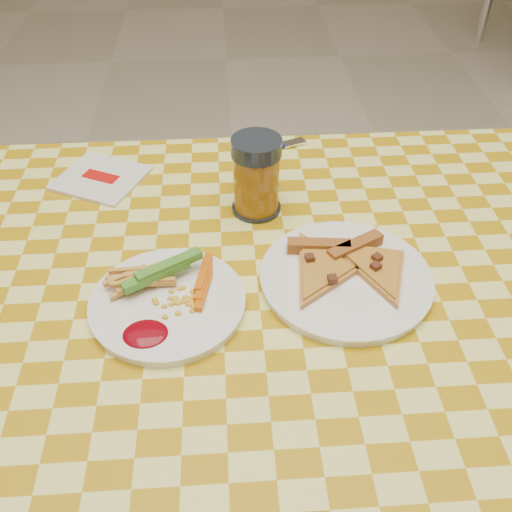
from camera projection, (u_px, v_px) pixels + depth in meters
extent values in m
cylinder|color=silver|center=(14.00, 322.00, 1.31)|extent=(0.06, 0.06, 0.71)
cylinder|color=silver|center=(473.00, 299.00, 1.36)|extent=(0.06, 0.06, 0.71)
cube|color=brown|center=(259.00, 305.00, 0.83)|extent=(1.20, 0.80, 0.04)
cylinder|color=white|center=(168.00, 304.00, 0.79)|extent=(0.23, 0.23, 0.01)
cylinder|color=white|center=(346.00, 279.00, 0.83)|extent=(0.32, 0.32, 0.01)
cube|color=#1F5A0E|center=(163.00, 270.00, 0.80)|extent=(0.10, 0.08, 0.02)
cube|color=#D15C09|center=(204.00, 282.00, 0.80)|extent=(0.06, 0.08, 0.02)
ellipsoid|color=#72020D|center=(146.00, 334.00, 0.74)|extent=(0.06, 0.05, 0.01)
cube|color=#A06224|center=(319.00, 247.00, 0.85)|extent=(0.10, 0.03, 0.02)
cube|color=#A06224|center=(355.00, 248.00, 0.85)|extent=(0.09, 0.06, 0.02)
cylinder|color=black|center=(256.00, 208.00, 0.96)|extent=(0.08, 0.08, 0.01)
cylinder|color=#87500E|center=(256.00, 183.00, 0.93)|extent=(0.07, 0.07, 0.11)
cylinder|color=black|center=(256.00, 147.00, 0.88)|extent=(0.08, 0.08, 0.03)
cube|color=white|center=(101.00, 178.00, 1.03)|extent=(0.18, 0.18, 0.01)
cube|color=#B70F0A|center=(101.00, 176.00, 1.03)|extent=(0.07, 0.05, 0.00)
cube|color=navy|center=(259.00, 151.00, 1.10)|extent=(0.10, 0.05, 0.01)
cube|color=silver|center=(293.00, 143.00, 1.12)|extent=(0.05, 0.04, 0.00)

